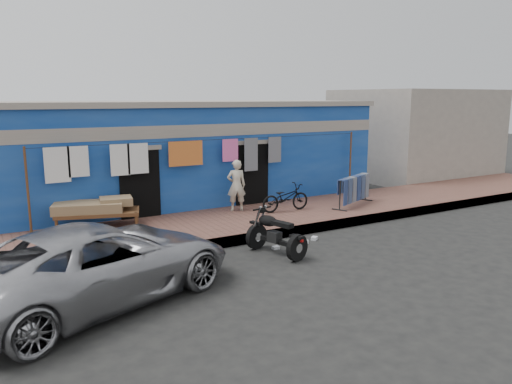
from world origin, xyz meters
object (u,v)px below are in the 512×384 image
Objects in this scene: car at (98,262)px; bicycle at (285,195)px; motorcycle at (276,233)px; charpoy at (98,214)px; seated_person at (236,185)px; jeans_rack at (354,190)px.

car is 6.87m from bicycle.
motorcycle is (4.03, 0.65, -0.20)m from car.
motorcycle is at bearing 144.76° from bicycle.
car is at bearing -102.80° from charpoy.
bicycle is (1.19, -0.75, -0.26)m from seated_person.
seated_person reaches higher than motorcycle.
seated_person is (4.84, 4.05, 0.28)m from car.
bicycle reaches higher than jeans_rack.
charpoy is (-3.90, 0.08, -0.39)m from seated_person.
charpoy is (0.94, 4.12, -0.10)m from car.
seated_person reaches higher than bicycle.
charpoy is (-3.09, 3.48, 0.10)m from motorcycle.
jeans_rack is (4.23, 2.27, 0.20)m from motorcycle.
charpoy is (-5.09, 0.83, -0.13)m from bicycle.
motorcycle is at bearing 94.02° from seated_person.
motorcycle is 0.71× the size of charpoy.
bicycle reaches higher than motorcycle.
motorcycle reaches higher than charpoy.
seated_person is at bearing 59.56° from bicycle.
seated_person is 1.00× the size of bicycle.
charpoy is at bearing -33.30° from car.
car is 2.65× the size of jeans_rack.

